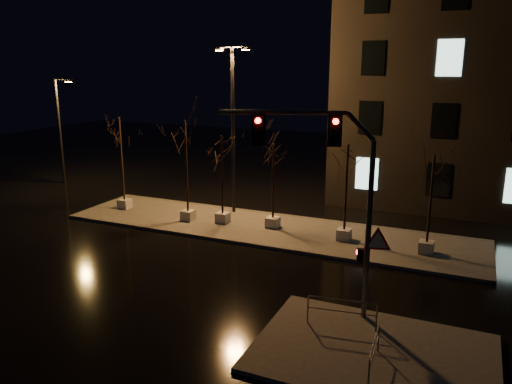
% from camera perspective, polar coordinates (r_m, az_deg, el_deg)
% --- Properties ---
extents(ground, '(90.00, 90.00, 0.00)m').
position_cam_1_polar(ground, '(21.31, -5.29, -9.05)').
color(ground, black).
rests_on(ground, ground).
extents(median, '(22.00, 5.00, 0.15)m').
position_cam_1_polar(median, '(26.33, 1.06, -4.20)').
color(median, '#4D4B45').
rests_on(median, ground).
extents(sidewalk_corner, '(7.00, 5.00, 0.15)m').
position_cam_1_polar(sidewalk_corner, '(16.04, 13.24, -17.48)').
color(sidewalk_corner, '#4D4B45').
rests_on(sidewalk_corner, ground).
extents(tree_0, '(1.80, 1.80, 5.54)m').
position_cam_1_polar(tree_0, '(29.90, -15.25, 5.98)').
color(tree_0, beige).
rests_on(tree_0, median).
extents(tree_1, '(1.80, 1.80, 5.62)m').
position_cam_1_polar(tree_1, '(26.77, -8.05, 5.53)').
color(tree_1, beige).
rests_on(tree_1, median).
extents(tree_2, '(1.80, 1.80, 4.86)m').
position_cam_1_polar(tree_2, '(26.26, -3.95, 4.21)').
color(tree_2, beige).
rests_on(tree_2, median).
extents(tree_3, '(1.80, 1.80, 4.55)m').
position_cam_1_polar(tree_3, '(25.44, 1.99, 3.37)').
color(tree_3, beige).
rests_on(tree_3, median).
extents(tree_4, '(1.80, 1.80, 4.83)m').
position_cam_1_polar(tree_4, '(23.86, 10.37, 2.93)').
color(tree_4, beige).
rests_on(tree_4, median).
extents(tree_5, '(1.80, 1.80, 4.62)m').
position_cam_1_polar(tree_5, '(23.11, 19.53, 1.56)').
color(tree_5, beige).
rests_on(tree_5, median).
extents(traffic_signal_mast, '(5.43, 1.78, 6.92)m').
position_cam_1_polar(traffic_signal_mast, '(16.12, 9.07, 0.73)').
color(traffic_signal_mast, '#515458').
rests_on(traffic_signal_mast, sidewalk_corner).
extents(streetlight_main, '(2.31, 0.74, 9.27)m').
position_cam_1_polar(streetlight_main, '(28.03, -2.66, 8.29)').
color(streetlight_main, black).
rests_on(streetlight_main, median).
extents(streetlight_far, '(1.48, 0.32, 7.52)m').
position_cam_1_polar(streetlight_far, '(38.59, -21.42, 6.94)').
color(streetlight_far, black).
rests_on(streetlight_far, ground).
extents(guard_rail_a, '(2.24, 0.35, 0.98)m').
position_cam_1_polar(guard_rail_a, '(16.75, 9.78, -13.05)').
color(guard_rail_a, '#515458').
rests_on(guard_rail_a, sidewalk_corner).
extents(guard_rail_b, '(0.13, 1.90, 0.90)m').
position_cam_1_polar(guard_rail_b, '(14.94, 13.37, -17.13)').
color(guard_rail_b, '#515458').
rests_on(guard_rail_b, sidewalk_corner).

